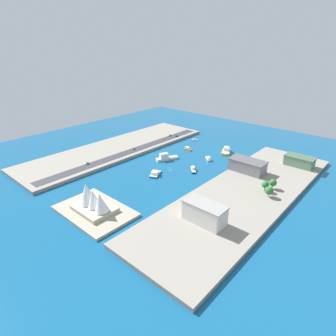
% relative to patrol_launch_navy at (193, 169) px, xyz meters
% --- Properties ---
extents(ground_plane, '(440.00, 440.00, 0.00)m').
position_rel_patrol_launch_navy_xyz_m(ground_plane, '(21.11, 11.16, -1.26)').
color(ground_plane, '#145684').
extents(quay_west, '(70.00, 240.00, 3.15)m').
position_rel_patrol_launch_navy_xyz_m(quay_west, '(-63.52, 11.16, 0.32)').
color(quay_west, gray).
rests_on(quay_west, ground_plane).
extents(quay_east, '(70.00, 240.00, 3.15)m').
position_rel_patrol_launch_navy_xyz_m(quay_east, '(105.74, 11.16, 0.32)').
color(quay_east, gray).
rests_on(quay_east, ground_plane).
extents(peninsula_point, '(60.18, 39.76, 2.00)m').
position_rel_patrol_launch_navy_xyz_m(peninsula_point, '(9.95, 111.01, -0.26)').
color(peninsula_point, '#A89E89').
rests_on(peninsula_point, ground_plane).
extents(road_strip, '(12.50, 228.00, 0.15)m').
position_rel_patrol_launch_navy_xyz_m(road_strip, '(82.72, 11.16, 1.97)').
color(road_strip, '#38383D').
rests_on(road_strip, quay_east).
extents(patrol_launch_navy, '(13.80, 14.46, 3.81)m').
position_rel_patrol_launch_navy_xyz_m(patrol_launch_navy, '(0.00, 0.00, 0.00)').
color(patrol_launch_navy, '#1E284C').
rests_on(patrol_launch_navy, ground_plane).
extents(ferry_yellow_fast, '(16.12, 21.24, 6.13)m').
position_rel_patrol_launch_navy_xyz_m(ferry_yellow_fast, '(1.38, -66.39, 0.88)').
color(ferry_yellow_fast, yellow).
rests_on(ferry_yellow_fast, ground_plane).
extents(catamaran_blue, '(14.12, 17.77, 4.29)m').
position_rel_patrol_launch_navy_xyz_m(catamaran_blue, '(21.38, 33.16, 0.35)').
color(catamaran_blue, blue).
rests_on(catamaran_blue, ground_plane).
extents(ferry_white_commuter, '(16.18, 25.84, 7.97)m').
position_rel_patrol_launch_navy_xyz_m(ferry_white_commuter, '(39.51, -2.92, 1.53)').
color(ferry_white_commuter, silver).
rests_on(ferry_white_commuter, ground_plane).
extents(sailboat_small_white, '(8.41, 5.33, 9.83)m').
position_rel_patrol_launch_navy_xyz_m(sailboat_small_white, '(55.85, -78.77, -0.37)').
color(sailboat_small_white, white).
rests_on(sailboat_small_white, ground_plane).
extents(yacht_sleek_gray, '(11.98, 10.71, 4.04)m').
position_rel_patrol_launch_navy_xyz_m(yacht_sleek_gray, '(4.50, -33.67, 0.27)').
color(yacht_sleek_gray, '#999EA3').
rests_on(yacht_sleek_gray, ground_plane).
extents(water_taxi_orange, '(11.43, 3.85, 4.00)m').
position_rel_patrol_launch_navy_xyz_m(water_taxi_orange, '(40.58, -43.19, 0.34)').
color(water_taxi_orange, orange).
rests_on(water_taxi_orange, ground_plane).
extents(warehouse_low_gray, '(34.43, 17.95, 11.77)m').
position_rel_patrol_launch_navy_xyz_m(warehouse_low_gray, '(-44.22, -28.44, 7.81)').
color(warehouse_low_gray, gray).
rests_on(warehouse_low_gray, quay_west).
extents(hotel_broad_white, '(30.49, 14.71, 14.68)m').
position_rel_patrol_launch_navy_xyz_m(hotel_broad_white, '(-61.64, 69.56, 9.27)').
color(hotel_broad_white, silver).
rests_on(hotel_broad_white, quay_west).
extents(terminal_long_green, '(28.29, 15.87, 10.18)m').
position_rel_patrol_launch_navy_xyz_m(terminal_long_green, '(-77.63, -76.25, 7.02)').
color(terminal_long_green, slate).
rests_on(terminal_long_green, quay_west).
extents(taxi_yellow_cab, '(1.94, 4.37, 1.62)m').
position_rel_patrol_launch_navy_xyz_m(taxi_yellow_cab, '(84.64, 4.45, 2.84)').
color(taxi_yellow_cab, black).
rests_on(taxi_yellow_cab, road_strip).
extents(hatchback_blue, '(1.89, 5.05, 1.52)m').
position_rel_patrol_launch_navy_xyz_m(hatchback_blue, '(79.04, -67.57, 2.79)').
color(hatchback_blue, black).
rests_on(hatchback_blue, road_strip).
extents(sedan_silver, '(1.88, 5.01, 1.64)m').
position_rel_patrol_launch_navy_xyz_m(sedan_silver, '(87.15, -63.24, 2.85)').
color(sedan_silver, black).
rests_on(sedan_silver, road_strip).
extents(van_white, '(1.92, 5.21, 1.60)m').
position_rel_patrol_launch_navy_xyz_m(van_white, '(87.51, 66.40, 2.83)').
color(van_white, black).
rests_on(van_white, road_strip).
extents(traffic_light_waterfront, '(0.36, 0.36, 6.50)m').
position_rel_patrol_launch_navy_xyz_m(traffic_light_waterfront, '(75.56, 30.47, 6.24)').
color(traffic_light_waterfront, black).
rests_on(traffic_light_waterfront, quay_east).
extents(opera_landmark, '(31.09, 23.51, 19.81)m').
position_rel_patrol_launch_navy_xyz_m(opera_landmark, '(10.78, 111.01, 8.77)').
color(opera_landmark, '#BCAD93').
rests_on(opera_landmark, peninsula_point).
extents(park_tree_cluster, '(12.74, 22.02, 9.44)m').
position_rel_patrol_launch_navy_xyz_m(park_tree_cluster, '(-78.00, -1.03, 7.74)').
color(park_tree_cluster, brown).
rests_on(park_tree_cluster, quay_west).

